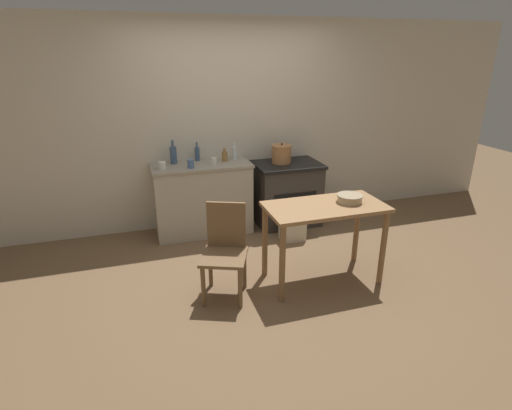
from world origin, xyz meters
TOP-DOWN VIEW (x-y plane):
  - ground_plane at (0.00, 0.00)m, footprint 14.00×14.00m
  - wall_back at (0.00, 1.58)m, footprint 8.00×0.07m
  - counter_cabinet at (-0.46, 1.29)m, footprint 1.19×0.55m
  - stove at (0.64, 1.25)m, footprint 0.84×0.64m
  - work_table at (0.45, -0.20)m, footprint 1.13×0.58m
  - chair at (-0.51, -0.15)m, footprint 0.52×0.52m
  - flour_sack at (0.52, 0.72)m, footprint 0.29×0.20m
  - stock_pot at (0.57, 1.29)m, footprint 0.26×0.26m
  - mixing_bowl_large at (0.71, -0.19)m, footprint 0.25×0.25m
  - bottle_far_left at (-0.02, 1.39)m, footprint 0.06×0.06m
  - bottle_left at (-0.16, 1.33)m, footprint 0.07×0.07m
  - bottle_mid_left at (-0.77, 1.40)m, footprint 0.08×0.08m
  - bottle_center_left at (-0.47, 1.46)m, footprint 0.06×0.06m
  - cup_center at (-0.92, 1.19)m, footprint 0.09×0.09m
  - cup_center_right at (-0.32, 1.21)m, footprint 0.07×0.07m
  - cup_mid_right at (-0.60, 1.14)m, footprint 0.08×0.08m

SIDE VIEW (x-z plane):
  - ground_plane at x=0.00m, z-range 0.00..0.00m
  - flour_sack at x=0.52m, z-range 0.00..0.32m
  - stove at x=0.64m, z-range 0.00..0.82m
  - counter_cabinet at x=-0.46m, z-range 0.00..0.89m
  - chair at x=-0.51m, z-range 0.03..0.90m
  - work_table at x=0.45m, z-range 0.26..1.06m
  - mixing_bowl_large at x=0.71m, z-range 0.80..0.88m
  - cup_center_right at x=-0.32m, z-range 0.89..0.97m
  - cup_center at x=-0.92m, z-range 0.89..0.97m
  - stock_pot at x=0.57m, z-range 0.81..1.06m
  - cup_mid_right at x=-0.60m, z-range 0.89..0.99m
  - bottle_left at x=-0.16m, z-range 0.87..1.03m
  - bottle_far_left at x=-0.02m, z-range 0.86..1.08m
  - bottle_center_left at x=-0.47m, z-range 0.86..1.09m
  - bottle_mid_left at x=-0.77m, z-range 0.85..1.14m
  - wall_back at x=0.00m, z-range 0.00..2.55m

